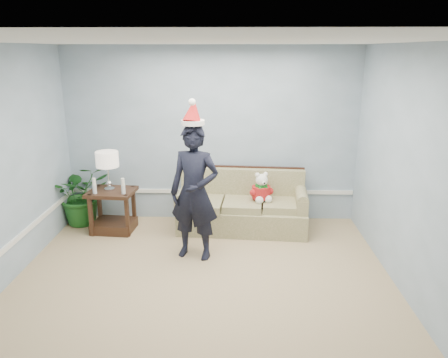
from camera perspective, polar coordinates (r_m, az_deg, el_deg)
room_shell at (r=4.34m, az=-3.50°, el=-0.55°), size 4.54×5.04×2.74m
wainscot_trim at (r=5.94m, az=-13.78°, el=-5.41°), size 4.49×4.99×0.06m
sofa at (r=6.64m, az=2.43°, el=-3.80°), size 1.96×0.96×0.89m
side_table at (r=6.76m, az=-14.25°, el=-4.58°), size 0.70×0.61×0.64m
table_lamp at (r=6.53m, az=-15.00°, el=2.30°), size 0.33×0.33×0.58m
candle_pair at (r=6.46m, az=-14.82°, el=-0.95°), size 0.47×0.06×0.23m
houseplant at (r=7.11m, az=-18.07°, el=-1.85°), size 1.14×1.11×0.96m
man at (r=5.56m, az=-3.88°, el=-1.79°), size 0.73×0.57×1.76m
santa_hat at (r=5.34m, az=-4.07°, el=8.62°), size 0.36×0.39×0.34m
teddy_bear at (r=6.47m, az=4.88°, el=-1.51°), size 0.34×0.35×0.44m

